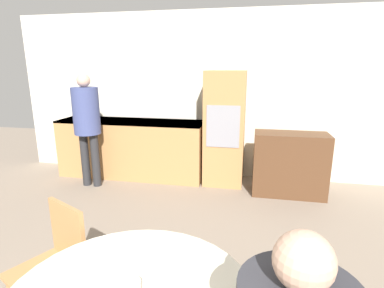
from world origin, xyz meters
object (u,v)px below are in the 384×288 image
(oven_unit, at_px, (225,129))
(sideboard, at_px, (290,164))
(person_standing, at_px, (87,119))
(chair_far_left, at_px, (56,260))
(cup, at_px, (132,288))

(oven_unit, xyz_separation_m, sideboard, (0.94, -0.29, -0.41))
(oven_unit, height_order, person_standing, oven_unit)
(chair_far_left, height_order, person_standing, person_standing)
(chair_far_left, bearing_deg, oven_unit, 100.10)
(chair_far_left, height_order, cup, chair_far_left)
(sideboard, distance_m, cup, 3.25)
(sideboard, xyz_separation_m, chair_far_left, (-1.79, -2.62, 0.06))
(chair_far_left, relative_size, cup, 10.32)
(cup, bearing_deg, oven_unit, 88.03)
(sideboard, distance_m, chair_far_left, 3.18)
(person_standing, relative_size, cup, 19.86)
(cup, bearing_deg, chair_far_left, 149.14)
(sideboard, distance_m, person_standing, 2.96)
(sideboard, bearing_deg, person_standing, -175.15)
(oven_unit, height_order, chair_far_left, oven_unit)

